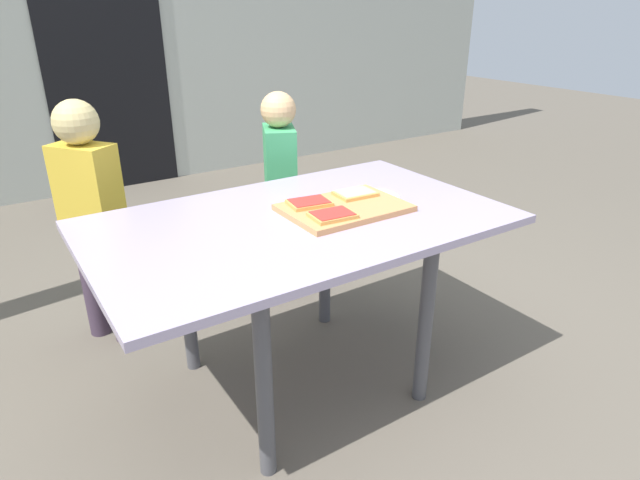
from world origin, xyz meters
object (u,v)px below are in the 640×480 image
at_px(cutting_board, 344,208).
at_px(pizza_slice_near_left, 332,215).
at_px(child_right, 281,184).
at_px(child_left, 91,209).
at_px(pizza_slice_far_right, 355,193).
at_px(dining_table, 300,238).
at_px(plate_white_right, 372,198).
at_px(pizza_slice_far_left, 309,203).

height_order(cutting_board, pizza_slice_near_left, pizza_slice_near_left).
height_order(cutting_board, child_right, child_right).
bearing_deg(child_left, cutting_board, -47.15).
distance_m(pizza_slice_far_right, child_right, 0.68).
distance_m(dining_table, child_right, 0.76).
bearing_deg(dining_table, pizza_slice_far_right, 7.84).
bearing_deg(pizza_slice_near_left, dining_table, 124.90).
distance_m(plate_white_right, child_right, 0.69).
relative_size(pizza_slice_near_left, child_right, 0.15).
bearing_deg(child_left, child_right, -3.07).
relative_size(pizza_slice_far_left, plate_white_right, 0.76).
bearing_deg(plate_white_right, pizza_slice_far_left, 173.68).
bearing_deg(pizza_slice_far_left, pizza_slice_near_left, -90.01).
bearing_deg(plate_white_right, pizza_slice_far_right, 162.61).
bearing_deg(pizza_slice_far_right, child_left, 138.93).
relative_size(dining_table, plate_white_right, 6.77).
xyz_separation_m(cutting_board, pizza_slice_near_left, (-0.10, -0.07, 0.02)).
height_order(dining_table, plate_white_right, plate_white_right).
relative_size(cutting_board, pizza_slice_far_left, 2.66).
xyz_separation_m(dining_table, plate_white_right, (0.33, 0.02, 0.08)).
distance_m(cutting_board, child_right, 0.75).
relative_size(dining_table, child_right, 1.40).
bearing_deg(child_right, dining_table, -114.31).
distance_m(pizza_slice_far_left, plate_white_right, 0.26).
relative_size(plate_white_right, child_left, 0.20).
bearing_deg(plate_white_right, child_right, 91.50).
distance_m(dining_table, plate_white_right, 0.34).
height_order(pizza_slice_far_right, pizza_slice_near_left, same).
distance_m(dining_table, child_left, 0.92).
distance_m(pizza_slice_near_left, child_right, 0.84).
distance_m(cutting_board, child_left, 1.05).
distance_m(dining_table, pizza_slice_near_left, 0.16).
distance_m(plate_white_right, child_left, 1.14).
bearing_deg(child_left, pizza_slice_near_left, -54.05).
bearing_deg(pizza_slice_far_left, cutting_board, -35.41).
xyz_separation_m(child_left, child_right, (0.85, -0.05, -0.03)).
bearing_deg(pizza_slice_near_left, pizza_slice_far_right, 34.78).
bearing_deg(pizza_slice_far_right, cutting_board, -146.55).
bearing_deg(cutting_board, plate_white_right, 15.14).
height_order(plate_white_right, child_right, child_right).
distance_m(cutting_board, pizza_slice_near_left, 0.13).
xyz_separation_m(pizza_slice_near_left, plate_white_right, (0.26, 0.12, -0.02)).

